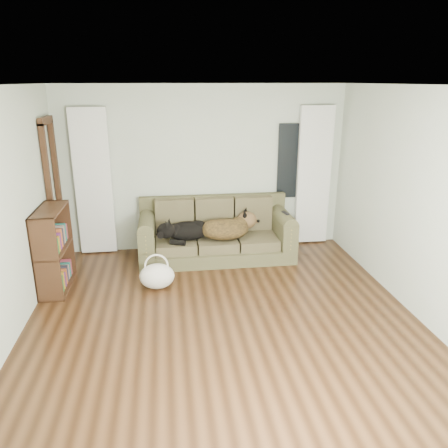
{
  "coord_description": "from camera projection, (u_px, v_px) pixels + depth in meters",
  "views": [
    {
      "loc": [
        -0.59,
        -4.33,
        2.64
      ],
      "look_at": [
        0.21,
        1.6,
        0.67
      ],
      "focal_mm": 35.0,
      "sensor_mm": 36.0,
      "label": 1
    }
  ],
  "objects": [
    {
      "name": "curtain_right",
      "position": [
        314.0,
        176.0,
        7.13
      ],
      "size": [
        0.55,
        0.08,
        2.25
      ],
      "primitive_type": "cube",
      "color": "white",
      "rests_on": "ground"
    },
    {
      "name": "door_casing",
      "position": [
        55.0,
        196.0,
        6.3
      ],
      "size": [
        0.07,
        0.6,
        2.1
      ],
      "primitive_type": "cube",
      "color": "black",
      "rests_on": "ground"
    },
    {
      "name": "tote_bag",
      "position": [
        157.0,
        277.0,
        5.79
      ],
      "size": [
        0.57,
        0.51,
        0.34
      ],
      "primitive_type": "ellipsoid",
      "rotation": [
        0.0,
        0.0,
        -0.39
      ],
      "color": "white",
      "rests_on": "floor"
    },
    {
      "name": "tv_remote",
      "position": [
        285.0,
        213.0,
        6.61
      ],
      "size": [
        0.08,
        0.19,
        0.02
      ],
      "primitive_type": "cube",
      "rotation": [
        0.0,
        0.0,
        0.18
      ],
      "color": "black",
      "rests_on": "sofa"
    },
    {
      "name": "floor",
      "position": [
        225.0,
        324.0,
        4.98
      ],
      "size": [
        5.0,
        5.0,
        0.0
      ],
      "primitive_type": "plane",
      "color": "black",
      "rests_on": "ground"
    },
    {
      "name": "window_pane",
      "position": [
        293.0,
        161.0,
        7.05
      ],
      "size": [
        0.5,
        0.03,
        1.2
      ],
      "primitive_type": "cube",
      "color": "black",
      "rests_on": "wall_back"
    },
    {
      "name": "bookshelf",
      "position": [
        54.0,
        252.0,
        5.71
      ],
      "size": [
        0.44,
        0.91,
        1.09
      ],
      "primitive_type": "cube",
      "rotation": [
        0.0,
        0.0,
        0.13
      ],
      "color": "black",
      "rests_on": "floor"
    },
    {
      "name": "wall_right",
      "position": [
        425.0,
        207.0,
        4.86
      ],
      "size": [
        0.04,
        5.0,
        2.6
      ],
      "primitive_type": "cube",
      "color": "beige",
      "rests_on": "ground"
    },
    {
      "name": "dog_black_lab",
      "position": [
        185.0,
        231.0,
        6.57
      ],
      "size": [
        0.66,
        0.47,
        0.27
      ],
      "primitive_type": "ellipsoid",
      "rotation": [
        0.0,
        0.0,
        0.04
      ],
      "color": "black",
      "rests_on": "sofa"
    },
    {
      "name": "curtain_left",
      "position": [
        93.0,
        183.0,
        6.68
      ],
      "size": [
        0.55,
        0.08,
        2.25
      ],
      "primitive_type": "cube",
      "color": "white",
      "rests_on": "ground"
    },
    {
      "name": "wall_back",
      "position": [
        203.0,
        169.0,
        6.92
      ],
      "size": [
        4.5,
        0.04,
        2.6
      ],
      "primitive_type": "cube",
      "color": "beige",
      "rests_on": "ground"
    },
    {
      "name": "dog_shepherd",
      "position": [
        228.0,
        229.0,
        6.63
      ],
      "size": [
        0.78,
        0.57,
        0.33
      ],
      "primitive_type": "ellipsoid",
      "rotation": [
        0.0,
        0.0,
        3.19
      ],
      "color": "black",
      "rests_on": "sofa"
    },
    {
      "name": "ceiling",
      "position": [
        225.0,
        85.0,
        4.16
      ],
      "size": [
        5.0,
        5.0,
        0.0
      ],
      "primitive_type": "plane",
      "color": "white",
      "rests_on": "ground"
    },
    {
      "name": "sofa",
      "position": [
        216.0,
        230.0,
        6.71
      ],
      "size": [
        2.34,
        1.01,
        0.96
      ],
      "primitive_type": "cube",
      "color": "brown",
      "rests_on": "floor"
    }
  ]
}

